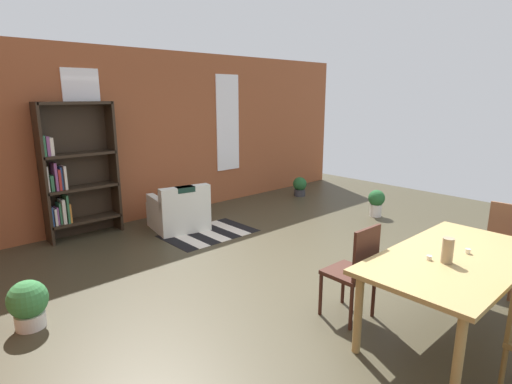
{
  "coord_description": "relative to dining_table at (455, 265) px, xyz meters",
  "views": [
    {
      "loc": [
        -3.67,
        -2.47,
        2.11
      ],
      "look_at": [
        -0.27,
        1.23,
        0.91
      ],
      "focal_mm": 28.4,
      "sensor_mm": 36.0,
      "label": 1
    }
  ],
  "objects": [
    {
      "name": "window_pane_0",
      "position": [
        -1.23,
        5.09,
        0.91
      ],
      "size": [
        0.55,
        0.02,
        1.86
      ],
      "primitive_type": "cube",
      "color": "white"
    },
    {
      "name": "dining_chair_head_right",
      "position": [
        1.32,
        0.0,
        -0.15
      ],
      "size": [
        0.42,
        0.42,
        0.95
      ],
      "color": "brown",
      "rests_on": "ground"
    },
    {
      "name": "tealight_candle_1",
      "position": [
        -0.25,
        0.12,
        0.1
      ],
      "size": [
        0.04,
        0.04,
        0.04
      ],
      "primitive_type": "cylinder",
      "color": "silver",
      "rests_on": "dining_table"
    },
    {
      "name": "tealight_candle_0",
      "position": [
        0.15,
        -0.04,
        0.1
      ],
      "size": [
        0.04,
        0.04,
        0.04
      ],
      "primitive_type": "cylinder",
      "color": "silver",
      "rests_on": "dining_table"
    },
    {
      "name": "dining_table",
      "position": [
        0.0,
        0.0,
        0.0
      ],
      "size": [
        1.9,
        1.0,
        0.74
      ],
      "color": "#9D834E",
      "rests_on": "ground"
    },
    {
      "name": "vase_on_table",
      "position": [
        -0.2,
        0.0,
        0.19
      ],
      "size": [
        0.09,
        0.09,
        0.22
      ],
      "primitive_type": "cylinder",
      "color": "#998466",
      "rests_on": "dining_table"
    },
    {
      "name": "dining_chair_far_left",
      "position": [
        -0.43,
        0.73,
        -0.15
      ],
      "size": [
        0.41,
        0.41,
        0.95
      ],
      "color": "#3B1F17",
      "rests_on": "ground"
    },
    {
      "name": "striped_rug",
      "position": [
        0.01,
        3.69,
        -0.66
      ],
      "size": [
        1.38,
        0.91,
        0.01
      ],
      "color": "black",
      "rests_on": "ground"
    },
    {
      "name": "back_wall_brick",
      "position": [
        0.15,
        5.16,
        0.76
      ],
      "size": [
        8.94,
        0.12,
        2.86
      ],
      "primitive_type": "cube",
      "color": "brown",
      "rests_on": "ground"
    },
    {
      "name": "potted_plant_window",
      "position": [
        2.77,
        2.42,
        -0.39
      ],
      "size": [
        0.29,
        0.29,
        0.48
      ],
      "color": "silver",
      "rests_on": "ground"
    },
    {
      "name": "window_pane_1",
      "position": [
        1.54,
        5.09,
        0.91
      ],
      "size": [
        0.55,
        0.02,
        1.86
      ],
      "primitive_type": "cube",
      "color": "white"
    },
    {
      "name": "potted_plant_by_shelf",
      "position": [
        2.91,
        4.36,
        -0.45
      ],
      "size": [
        0.29,
        0.29,
        0.41
      ],
      "color": "#333338",
      "rests_on": "ground"
    },
    {
      "name": "potted_plant_corner",
      "position": [
        -2.77,
        2.67,
        -0.42
      ],
      "size": [
        0.36,
        0.36,
        0.46
      ],
      "color": "silver",
      "rests_on": "ground"
    },
    {
      "name": "armchair_white",
      "position": [
        -0.19,
        4.2,
        -0.39
      ],
      "size": [
        0.93,
        0.93,
        0.75
      ],
      "color": "silver",
      "rests_on": "ground"
    },
    {
      "name": "ground_plane",
      "position": [
        0.15,
        1.22,
        -0.67
      ],
      "size": [
        10.32,
        10.32,
        0.0
      ],
      "primitive_type": "plane",
      "color": "#3D3726"
    },
    {
      "name": "bookshelf_tall",
      "position": [
        -1.52,
        4.92,
        0.32
      ],
      "size": [
        1.07,
        0.31,
        2.02
      ],
      "color": "#2D2319",
      "rests_on": "ground"
    }
  ]
}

